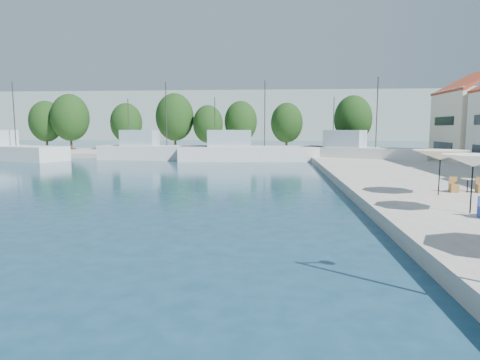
# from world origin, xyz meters

# --- Properties ---
(quay_far) EXTENTS (90.00, 16.00, 0.60)m
(quay_far) POSITION_xyz_m (-8.00, 67.00, 0.30)
(quay_far) COLOR #A19B92
(quay_far) RESTS_ON ground
(hill_west) EXTENTS (180.00, 40.00, 16.00)m
(hill_west) POSITION_xyz_m (-30.00, 160.00, 8.00)
(hill_west) COLOR #9AA99E
(hill_west) RESTS_ON ground
(hill_east) EXTENTS (140.00, 40.00, 12.00)m
(hill_east) POSITION_xyz_m (40.00, 180.00, 6.00)
(hill_east) COLOR #9AA99E
(hill_east) RESTS_ON ground
(trawler_01) EXTENTS (18.06, 10.70, 10.20)m
(trawler_01) POSITION_xyz_m (-33.30, 55.76, 1.07)
(trawler_01) COLOR silver
(trawler_01) RESTS_ON ground
(trawler_02) EXTENTS (14.67, 4.67, 10.20)m
(trawler_02) POSITION_xyz_m (-14.01, 56.96, 1.07)
(trawler_02) COLOR silver
(trawler_02) RESTS_ON ground
(trawler_03) EXTENTS (17.92, 6.27, 10.20)m
(trawler_03) POSITION_xyz_m (-1.89, 56.03, 1.07)
(trawler_03) COLOR silver
(trawler_03) RESTS_ON ground
(trawler_04) EXTENTS (14.76, 10.43, 10.20)m
(trawler_04) POSITION_xyz_m (11.52, 54.29, 1.07)
(trawler_04) COLOR silver
(trawler_04) RESTS_ON ground
(tree_01) EXTENTS (5.29, 5.29, 7.83)m
(tree_01) POSITION_xyz_m (-35.57, 70.22, 5.12)
(tree_01) COLOR #3F2B19
(tree_01) RESTS_ON quay_far
(tree_02) EXTENTS (5.97, 5.97, 8.84)m
(tree_02) POSITION_xyz_m (-31.09, 69.49, 5.70)
(tree_02) COLOR #3F2B19
(tree_02) RESTS_ON quay_far
(tree_03) EXTENTS (4.98, 4.98, 7.37)m
(tree_03) POSITION_xyz_m (-21.90, 69.43, 4.85)
(tree_03) COLOR #3F2B19
(tree_03) RESTS_ON quay_far
(tree_04) EXTENTS (6.05, 6.05, 8.96)m
(tree_04) POSITION_xyz_m (-14.44, 70.95, 5.77)
(tree_04) COLOR #3F2B19
(tree_04) RESTS_ON quay_far
(tree_05) EXTENTS (4.75, 4.75, 7.04)m
(tree_05) POSITION_xyz_m (-8.99, 70.39, 4.66)
(tree_05) COLOR #3F2B19
(tree_05) RESTS_ON quay_far
(tree_06) EXTENTS (5.23, 5.23, 7.74)m
(tree_06) POSITION_xyz_m (-3.93, 71.85, 5.07)
(tree_06) COLOR #3F2B19
(tree_06) RESTS_ON quay_far
(tree_07) EXTENTS (4.99, 4.99, 7.38)m
(tree_07) POSITION_xyz_m (3.38, 70.87, 4.86)
(tree_07) COLOR #3F2B19
(tree_07) RESTS_ON quay_far
(tree_08) EXTENTS (5.58, 5.58, 8.26)m
(tree_08) POSITION_xyz_m (13.09, 68.28, 5.37)
(tree_08) COLOR #3F2B19
(tree_08) RESTS_ON quay_far
(umbrella_white) EXTENTS (2.51, 2.51, 2.42)m
(umbrella_white) POSITION_xyz_m (9.66, 21.03, 2.77)
(umbrella_white) COLOR black
(umbrella_white) RESTS_ON quay_right
(umbrella_cream) EXTENTS (2.87, 2.87, 2.35)m
(umbrella_cream) POSITION_xyz_m (10.16, 25.87, 2.69)
(umbrella_cream) COLOR black
(umbrella_cream) RESTS_ON quay_right
(cafe_table_03) EXTENTS (1.82, 0.70, 0.76)m
(cafe_table_03) POSITION_xyz_m (12.04, 26.90, 0.89)
(cafe_table_03) COLOR black
(cafe_table_03) RESTS_ON quay_right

